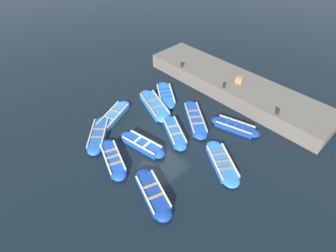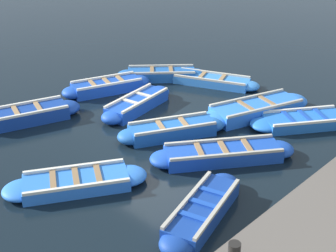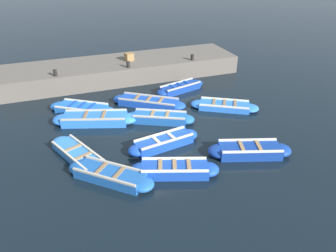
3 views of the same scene
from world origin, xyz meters
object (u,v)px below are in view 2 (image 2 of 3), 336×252
boat_near_quay (28,115)px  boat_tucked (304,121)px  boat_alongside (161,74)px  boat_outer_left (212,81)px  bollard_mid_south (234,252)px  boat_bow_out (107,86)px  boat_drifting (223,154)px  boat_centre (202,211)px  boat_end_of_row (137,104)px  boat_far_corner (76,182)px  boat_inner_gap (256,109)px  boat_broadside (172,130)px

boat_near_quay → boat_tucked: (-6.19, -5.59, -0.05)m
boat_alongside → boat_outer_left: boat_alongside is taller
boat_alongside → bollard_mid_south: bearing=140.9°
boat_alongside → boat_bow_out: boat_bow_out is taller
boat_near_quay → boat_drifting: boat_near_quay is taller
boat_tucked → boat_outer_left: size_ratio=0.93×
boat_bow_out → boat_centre: bearing=156.1°
boat_end_of_row → boat_far_corner: size_ratio=0.95×
boat_tucked → boat_bow_out: (6.31, 2.42, 0.04)m
boat_centre → boat_outer_left: bearing=-52.1°
boat_centre → boat_drifting: boat_centre is taller
boat_far_corner → boat_bow_out: bearing=-46.1°
boat_alongside → boat_far_corner: (-3.64, 6.50, -0.03)m
boat_centre → boat_end_of_row: (5.14, -2.83, 0.01)m
boat_bow_out → boat_outer_left: 3.79m
bollard_mid_south → boat_outer_left: bearing=-49.0°
boat_drifting → boat_centre: bearing=118.3°
boat_inner_gap → boat_end_of_row: (2.99, 2.28, -0.01)m
boat_alongside → bollard_mid_south: bollard_mid_south is taller
boat_bow_out → bollard_mid_south: bearing=152.5°
boat_inner_gap → boat_end_of_row: bearing=37.3°
boat_broadside → boat_bow_out: boat_bow_out is taller
boat_bow_out → boat_drifting: size_ratio=0.90×
bollard_mid_south → boat_bow_out: bearing=-27.5°
boat_near_quay → boat_drifting: size_ratio=0.93×
boat_inner_gap → boat_outer_left: 2.87m
boat_inner_gap → boat_drifting: size_ratio=1.10×
boat_near_quay → boat_centre: size_ratio=1.05×
boat_centre → boat_broadside: size_ratio=1.00×
boat_outer_left → boat_centre: bearing=127.9°
boat_far_corner → boat_alongside: bearing=-60.8°
boat_broadside → bollard_mid_south: bearing=142.5°
boat_broadside → boat_end_of_row: (2.07, -0.55, 0.00)m
boat_broadside → boat_inner_gap: boat_inner_gap is taller
boat_centre → boat_drifting: (1.20, -2.24, -0.01)m
boat_near_quay → bollard_mid_south: (-8.81, 1.48, 1.03)m
boat_tucked → boat_end_of_row: 5.19m
boat_drifting → boat_far_corner: 3.82m
boat_drifting → boat_alongside: bearing=-30.0°
boat_far_corner → boat_tucked: bearing=-108.0°
boat_inner_gap → boat_end_of_row: size_ratio=1.24×
boat_centre → boat_bow_out: (7.01, -3.10, 0.01)m
boat_inner_gap → boat_tucked: bearing=-164.2°
boat_centre → boat_end_of_row: size_ratio=0.99×
boat_end_of_row → boat_bow_out: bearing=-8.2°
boat_broadside → boat_bow_out: 4.03m
boat_inner_gap → boat_bow_out: size_ratio=1.22×
boat_inner_gap → boat_drifting: boat_inner_gap is taller
boat_centre → boat_bow_out: size_ratio=0.98×
boat_drifting → boat_near_quay: bearing=22.1°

